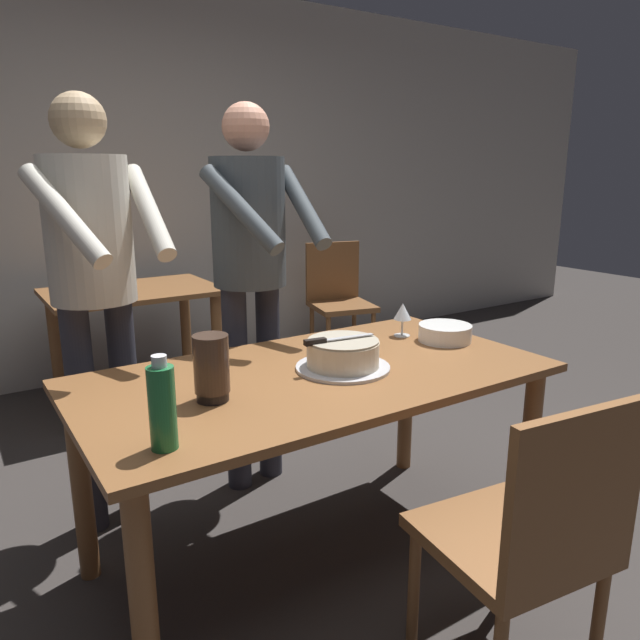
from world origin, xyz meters
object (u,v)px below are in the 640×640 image
(person_standing_beside, at_px, (93,269))
(person_cutting_cake, at_px, (251,257))
(wine_glass_near, at_px, (403,313))
(water_bottle, at_px, (162,406))
(plate_stack, at_px, (445,333))
(hurricane_lamp, at_px, (212,368))
(cake_knife, at_px, (325,340))
(chair_near_side, at_px, (530,535))
(main_dining_table, at_px, (316,400))
(background_chair_1, at_px, (338,296))
(cake_on_platter, at_px, (343,355))
(background_table, at_px, (134,315))

(person_standing_beside, bearing_deg, person_cutting_cake, -2.63)
(wine_glass_near, height_order, person_cutting_cake, person_cutting_cake)
(water_bottle, bearing_deg, plate_stack, 13.74)
(wine_glass_near, height_order, hurricane_lamp, hurricane_lamp)
(cake_knife, distance_m, water_bottle, 0.73)
(plate_stack, relative_size, person_standing_beside, 0.13)
(water_bottle, height_order, chair_near_side, water_bottle)
(main_dining_table, relative_size, chair_near_side, 1.84)
(plate_stack, height_order, person_standing_beside, person_standing_beside)
(wine_glass_near, xyz_separation_m, person_standing_beside, (-1.14, 0.49, 0.22))
(person_cutting_cake, height_order, background_chair_1, person_cutting_cake)
(plate_stack, bearing_deg, cake_on_platter, -173.87)
(hurricane_lamp, xyz_separation_m, background_chair_1, (1.92, 2.07, -0.37))
(wine_glass_near, xyz_separation_m, background_table, (-0.66, 1.73, -0.28))
(plate_stack, height_order, hurricane_lamp, hurricane_lamp)
(cake_knife, bearing_deg, wine_glass_near, 21.16)
(cake_knife, relative_size, person_cutting_cake, 0.16)
(plate_stack, relative_size, water_bottle, 0.88)
(wine_glass_near, height_order, background_chair_1, background_chair_1)
(plate_stack, bearing_deg, hurricane_lamp, -175.56)
(hurricane_lamp, height_order, chair_near_side, hurricane_lamp)
(hurricane_lamp, height_order, background_table, hurricane_lamp)
(main_dining_table, distance_m, person_cutting_cake, 0.78)
(cake_on_platter, xyz_separation_m, hurricane_lamp, (-0.51, -0.02, 0.06))
(main_dining_table, bearing_deg, chair_near_side, -78.73)
(main_dining_table, height_order, cake_on_platter, cake_on_platter)
(main_dining_table, height_order, background_chair_1, background_chair_1)
(cake_knife, xyz_separation_m, background_table, (-0.12, 1.94, -0.29))
(cake_knife, distance_m, wine_glass_near, 0.58)
(chair_near_side, xyz_separation_m, background_table, (-0.26, 2.73, 0.09))
(background_chair_1, bearing_deg, person_cutting_cake, -136.26)
(person_standing_beside, xyz_separation_m, background_chair_1, (2.08, 1.34, -0.58))
(main_dining_table, height_order, hurricane_lamp, hurricane_lamp)
(hurricane_lamp, bearing_deg, person_standing_beside, 102.65)
(cake_on_platter, height_order, background_table, cake_on_platter)
(wine_glass_near, height_order, chair_near_side, chair_near_side)
(person_cutting_cake, bearing_deg, hurricane_lamp, -125.14)
(hurricane_lamp, xyz_separation_m, person_standing_beside, (-0.16, 0.73, 0.22))
(cake_on_platter, relative_size, chair_near_side, 0.38)
(background_chair_1, bearing_deg, hurricane_lamp, -132.91)
(cake_knife, distance_m, background_table, 1.96)
(water_bottle, height_order, person_cutting_cake, person_cutting_cake)
(water_bottle, bearing_deg, person_standing_beside, 85.82)
(cake_knife, xyz_separation_m, chair_near_side, (0.14, -0.79, -0.37))
(cake_on_platter, relative_size, person_standing_beside, 0.20)
(person_standing_beside, distance_m, background_table, 1.42)
(person_cutting_cake, xyz_separation_m, background_table, (-0.18, 1.27, -0.50))
(person_cutting_cake, relative_size, background_table, 1.72)
(main_dining_table, bearing_deg, cake_on_platter, -17.10)
(wine_glass_near, distance_m, chair_near_side, 1.14)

